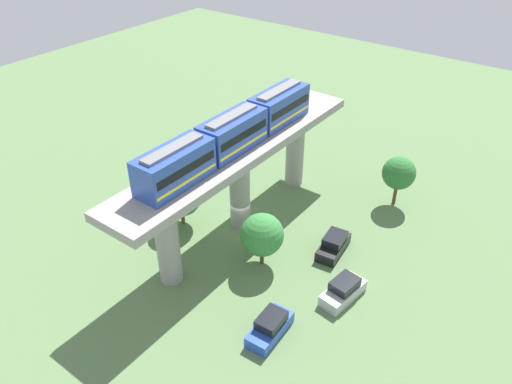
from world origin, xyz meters
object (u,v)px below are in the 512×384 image
object	(u,v)px
tree_near_viaduct	(262,235)
tree_far_corner	(399,173)
parked_car_black	(334,245)
parked_car_blue	(270,327)
train	(232,133)
tree_mid_lot	(181,196)
parked_car_silver	(343,291)

from	to	relation	value
tree_near_viaduct	tree_far_corner	xyz separation A→B (m)	(5.46, 15.49, 0.47)
parked_car_black	parked_car_blue	bearing A→B (deg)	-92.31
train	tree_mid_lot	xyz separation A→B (m)	(-4.58, -2.34, -6.99)
train	parked_car_black	size ratio (longest dim) A/B	4.67
parked_car_black	train	bearing A→B (deg)	-170.73
parked_car_silver	tree_far_corner	distance (m)	15.36
parked_car_silver	tree_mid_lot	distance (m)	17.39
train	parked_car_silver	xyz separation A→B (m)	(12.63, -1.86, -9.46)
parked_car_black	tree_far_corner	size ratio (longest dim) A/B	0.83
parked_car_silver	tree_mid_lot	xyz separation A→B (m)	(-17.21, -0.48, 2.47)
tree_mid_lot	tree_near_viaduct	bearing A→B (deg)	-0.54
parked_car_blue	tree_near_viaduct	world-z (taller)	tree_near_viaduct
train	parked_car_silver	bearing A→B (deg)	-8.39
tree_near_viaduct	tree_far_corner	bearing A→B (deg)	70.59
parked_car_blue	tree_mid_lot	distance (m)	16.07
parked_car_blue	tree_far_corner	bearing A→B (deg)	85.78
train	tree_mid_lot	bearing A→B (deg)	-152.89
parked_car_blue	tree_mid_lot	world-z (taller)	tree_mid_lot
parked_car_black	parked_car_silver	world-z (taller)	same
tree_mid_lot	tree_far_corner	bearing A→B (deg)	45.77
parked_car_black	tree_mid_lot	bearing A→B (deg)	-166.94
train	tree_mid_lot	distance (m)	8.68
tree_mid_lot	tree_far_corner	size ratio (longest dim) A/B	0.99
parked_car_silver	train	bearing A→B (deg)	178.99
parked_car_black	tree_far_corner	bearing A→B (deg)	76.27
parked_car_silver	parked_car_black	bearing A→B (deg)	134.56
tree_mid_lot	tree_far_corner	distance (m)	21.50
parked_car_black	tree_mid_lot	world-z (taller)	tree_mid_lot
tree_far_corner	parked_car_silver	bearing A→B (deg)	-81.55
train	tree_near_viaduct	xyz separation A→B (m)	(4.95, -2.43, -7.06)
tree_near_viaduct	tree_mid_lot	distance (m)	9.53
tree_near_viaduct	parked_car_blue	bearing A→B (deg)	-49.34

